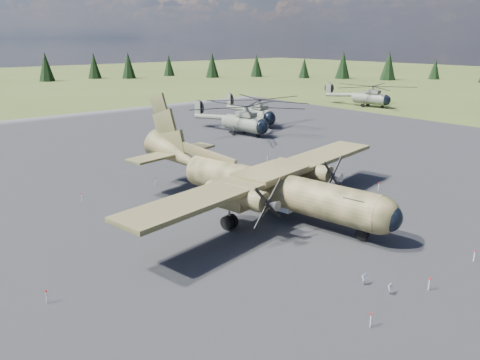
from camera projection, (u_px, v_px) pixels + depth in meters
ground at (258, 232)px, 37.42m from camera, size 500.00×500.00×0.00m
apron at (188, 200)px, 44.77m from camera, size 120.00×120.00×0.04m
transport_plane at (260, 180)px, 41.01m from camera, size 30.90×27.82×10.18m
helicopter_near at (244, 114)px, 73.87m from camera, size 20.74×22.84×4.68m
helicopter_mid at (258, 107)px, 82.08m from camera, size 21.48×23.05×4.69m
helicopter_far at (371, 92)px, 104.60m from camera, size 21.24×23.17×4.72m
info_placard_left at (390, 288)px, 28.12m from camera, size 0.45×0.26×0.67m
info_placard_right at (364, 278)px, 29.21m from camera, size 0.48×0.24×0.72m
barrier_fence at (254, 228)px, 36.94m from camera, size 33.12×29.62×0.85m
treeline at (204, 209)px, 28.74m from camera, size 335.14×330.97×10.98m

